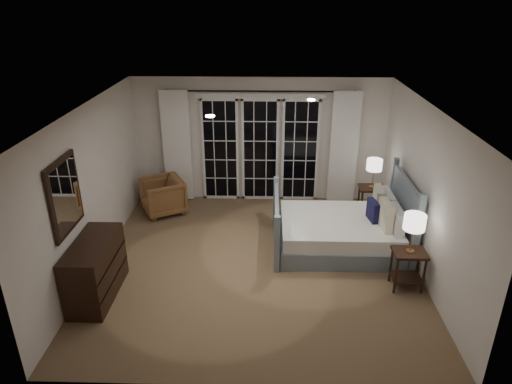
{
  "coord_description": "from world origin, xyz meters",
  "views": [
    {
      "loc": [
        0.17,
        -6.22,
        3.99
      ],
      "look_at": [
        -0.02,
        0.42,
        1.05
      ],
      "focal_mm": 32.0,
      "sensor_mm": 36.0,
      "label": 1
    }
  ],
  "objects_px": {
    "bed": "(342,230)",
    "lamp_right": "(374,165)",
    "nightstand_right": "(371,197)",
    "armchair": "(163,196)",
    "lamp_left": "(415,223)",
    "nightstand_left": "(408,264)",
    "dresser": "(95,269)"
  },
  "relations": [
    {
      "from": "lamp_left",
      "to": "lamp_right",
      "type": "bearing_deg",
      "value": 91.71
    },
    {
      "from": "lamp_left",
      "to": "dresser",
      "type": "bearing_deg",
      "value": -175.97
    },
    {
      "from": "bed",
      "to": "lamp_right",
      "type": "relative_size",
      "value": 3.87
    },
    {
      "from": "lamp_left",
      "to": "lamp_right",
      "type": "distance_m",
      "value": 2.31
    },
    {
      "from": "lamp_left",
      "to": "lamp_right",
      "type": "height_order",
      "value": "lamp_left"
    },
    {
      "from": "lamp_left",
      "to": "dresser",
      "type": "xyz_separation_m",
      "value": [
        -4.42,
        -0.31,
        -0.64
      ]
    },
    {
      "from": "lamp_right",
      "to": "armchair",
      "type": "xyz_separation_m",
      "value": [
        -3.99,
        0.05,
        -0.7
      ]
    },
    {
      "from": "armchair",
      "to": "bed",
      "type": "bearing_deg",
      "value": 40.97
    },
    {
      "from": "bed",
      "to": "nightstand_left",
      "type": "distance_m",
      "value": 1.37
    },
    {
      "from": "bed",
      "to": "nightstand_left",
      "type": "xyz_separation_m",
      "value": [
        0.77,
        -1.12,
        0.08
      ]
    },
    {
      "from": "bed",
      "to": "lamp_right",
      "type": "bearing_deg",
      "value": 59.26
    },
    {
      "from": "lamp_left",
      "to": "armchair",
      "type": "relative_size",
      "value": 0.76
    },
    {
      "from": "nightstand_right",
      "to": "bed",
      "type": "bearing_deg",
      "value": -120.74
    },
    {
      "from": "nightstand_right",
      "to": "lamp_right",
      "type": "distance_m",
      "value": 0.65
    },
    {
      "from": "nightstand_left",
      "to": "lamp_right",
      "type": "bearing_deg",
      "value": 91.71
    },
    {
      "from": "nightstand_left",
      "to": "lamp_right",
      "type": "relative_size",
      "value": 1.1
    },
    {
      "from": "bed",
      "to": "lamp_left",
      "type": "xyz_separation_m",
      "value": [
        0.77,
        -1.12,
        0.75
      ]
    },
    {
      "from": "armchair",
      "to": "dresser",
      "type": "relative_size",
      "value": 0.63
    },
    {
      "from": "nightstand_left",
      "to": "armchair",
      "type": "xyz_separation_m",
      "value": [
        -4.06,
        2.36,
        -0.05
      ]
    },
    {
      "from": "bed",
      "to": "nightstand_right",
      "type": "relative_size",
      "value": 3.51
    },
    {
      "from": "nightstand_right",
      "to": "dresser",
      "type": "relative_size",
      "value": 0.5
    },
    {
      "from": "bed",
      "to": "armchair",
      "type": "height_order",
      "value": "bed"
    },
    {
      "from": "dresser",
      "to": "bed",
      "type": "bearing_deg",
      "value": 21.46
    },
    {
      "from": "bed",
      "to": "dresser",
      "type": "relative_size",
      "value": 1.77
    },
    {
      "from": "bed",
      "to": "dresser",
      "type": "distance_m",
      "value": 3.92
    },
    {
      "from": "nightstand_left",
      "to": "nightstand_right",
      "type": "bearing_deg",
      "value": 91.71
    },
    {
      "from": "nightstand_left",
      "to": "lamp_left",
      "type": "bearing_deg",
      "value": 153.43
    },
    {
      "from": "nightstand_right",
      "to": "armchair",
      "type": "distance_m",
      "value": 3.99
    },
    {
      "from": "bed",
      "to": "armchair",
      "type": "distance_m",
      "value": 3.51
    },
    {
      "from": "lamp_left",
      "to": "lamp_right",
      "type": "xyz_separation_m",
      "value": [
        -0.07,
        2.31,
        -0.02
      ]
    },
    {
      "from": "lamp_left",
      "to": "armchair",
      "type": "xyz_separation_m",
      "value": [
        -4.06,
        2.36,
        -0.72
      ]
    },
    {
      "from": "bed",
      "to": "lamp_right",
      "type": "distance_m",
      "value": 1.56
    }
  ]
}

